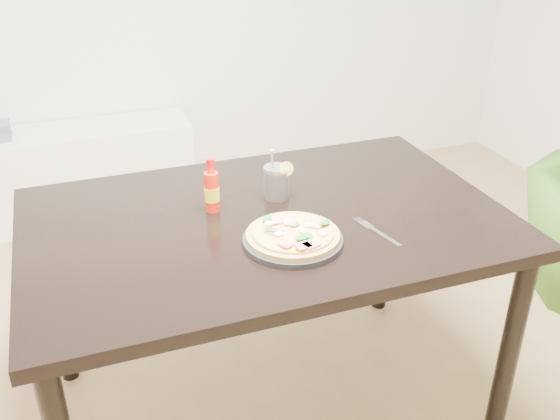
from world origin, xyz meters
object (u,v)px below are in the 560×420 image
object	(u,v)px
cola_cup	(276,183)
media_console	(58,176)
plate	(293,240)
pizza	(293,234)
dining_table	(266,241)
hot_sauce_bottle	(212,190)
fork	(376,231)

from	to	relation	value
cola_cup	media_console	xyz separation A→B (m)	(-0.66, 1.57, -0.55)
plate	pizza	size ratio (longest dim) A/B	1.07
pizza	cola_cup	bearing A→B (deg)	79.39
dining_table	hot_sauce_bottle	xyz separation A→B (m)	(-0.14, 0.09, 0.15)
dining_table	cola_cup	xyz separation A→B (m)	(0.07, 0.11, 0.13)
hot_sauce_bottle	cola_cup	xyz separation A→B (m)	(0.21, 0.02, -0.02)
hot_sauce_bottle	pizza	bearing A→B (deg)	-58.98
plate	pizza	distance (m)	0.02
plate	fork	distance (m)	0.24
dining_table	plate	bearing A→B (deg)	-83.61
pizza	hot_sauce_bottle	distance (m)	0.31
fork	media_console	bearing A→B (deg)	101.25
cola_cup	fork	world-z (taller)	cola_cup
plate	fork	xyz separation A→B (m)	(0.24, -0.02, -0.01)
dining_table	pizza	xyz separation A→B (m)	(0.02, -0.17, 0.11)
pizza	fork	xyz separation A→B (m)	(0.24, -0.02, -0.02)
cola_cup	fork	size ratio (longest dim) A/B	0.93
plate	cola_cup	xyz separation A→B (m)	(0.05, 0.28, 0.04)
cola_cup	hot_sauce_bottle	bearing A→B (deg)	-175.10
dining_table	plate	size ratio (longest dim) A/B	5.12
dining_table	hot_sauce_bottle	bearing A→B (deg)	146.83
fork	dining_table	bearing A→B (deg)	130.11
hot_sauce_bottle	fork	xyz separation A→B (m)	(0.40, -0.28, -0.06)
plate	fork	size ratio (longest dim) A/B	1.46
plate	hot_sauce_bottle	world-z (taller)	hot_sauce_bottle
dining_table	hot_sauce_bottle	world-z (taller)	hot_sauce_bottle
pizza	hot_sauce_bottle	size ratio (longest dim) A/B	1.52
cola_cup	pizza	bearing A→B (deg)	-100.61
hot_sauce_bottle	fork	distance (m)	0.49
pizza	cola_cup	distance (m)	0.28
pizza	media_console	xyz separation A→B (m)	(-0.61, 1.85, -0.53)
hot_sauce_bottle	fork	size ratio (longest dim) A/B	0.90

